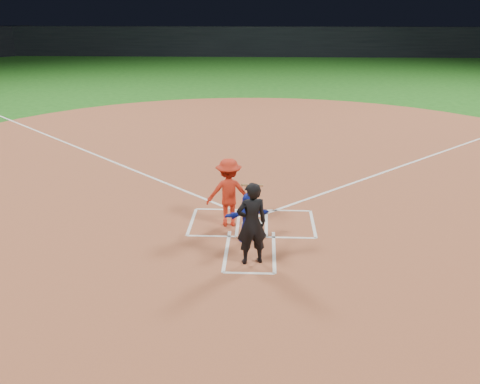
{
  "coord_description": "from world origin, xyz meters",
  "views": [
    {
      "loc": [
        0.3,
        -12.95,
        5.4
      ],
      "look_at": [
        -0.3,
        -0.4,
        1.0
      ],
      "focal_mm": 40.0,
      "sensor_mm": 36.0,
      "label": 1
    }
  ],
  "objects_px": {
    "home_plate": "(252,222)",
    "catcher": "(248,217)",
    "umpire": "(252,223)",
    "batter_at_plate": "(229,192)"
  },
  "relations": [
    {
      "from": "home_plate",
      "to": "catcher",
      "type": "bearing_deg",
      "value": 86.7
    },
    {
      "from": "home_plate",
      "to": "batter_at_plate",
      "type": "bearing_deg",
      "value": 14.73
    },
    {
      "from": "batter_at_plate",
      "to": "umpire",
      "type": "bearing_deg",
      "value": -73.22
    },
    {
      "from": "catcher",
      "to": "batter_at_plate",
      "type": "bearing_deg",
      "value": -82.48
    },
    {
      "from": "catcher",
      "to": "batter_at_plate",
      "type": "height_order",
      "value": "batter_at_plate"
    },
    {
      "from": "catcher",
      "to": "umpire",
      "type": "xyz_separation_m",
      "value": [
        0.11,
        -1.16,
        0.33
      ]
    },
    {
      "from": "home_plate",
      "to": "catcher",
      "type": "relative_size",
      "value": 0.5
    },
    {
      "from": "umpire",
      "to": "batter_at_plate",
      "type": "bearing_deg",
      "value": -90.71
    },
    {
      "from": "home_plate",
      "to": "batter_at_plate",
      "type": "height_order",
      "value": "batter_at_plate"
    },
    {
      "from": "home_plate",
      "to": "umpire",
      "type": "bearing_deg",
      "value": 91.07
    }
  ]
}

